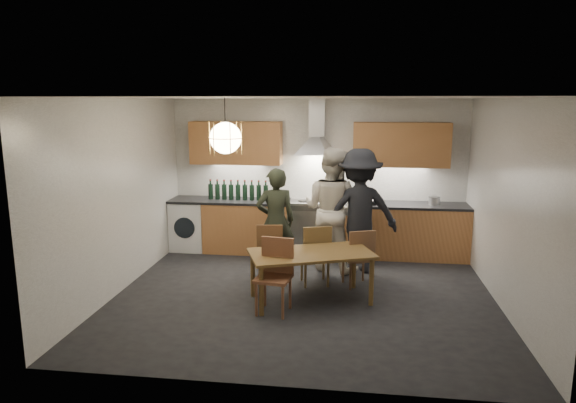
# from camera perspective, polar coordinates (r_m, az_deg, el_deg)

# --- Properties ---
(ground) EXTENTS (5.00, 5.00, 0.00)m
(ground) POSITION_cam_1_polar(r_m,az_deg,el_deg) (6.99, 1.77, -10.39)
(ground) COLOR black
(ground) RESTS_ON ground
(room_shell) EXTENTS (5.02, 4.52, 2.61)m
(room_shell) POSITION_cam_1_polar(r_m,az_deg,el_deg) (6.56, 1.85, 3.62)
(room_shell) COLOR white
(room_shell) RESTS_ON ground
(counter_run) EXTENTS (5.00, 0.62, 0.90)m
(counter_run) POSITION_cam_1_polar(r_m,az_deg,el_deg) (8.70, 3.21, -2.94)
(counter_run) COLOR tan
(counter_run) RESTS_ON ground
(range_stove) EXTENTS (0.90, 0.60, 0.92)m
(range_stove) POSITION_cam_1_polar(r_m,az_deg,el_deg) (8.70, 3.05, -2.99)
(range_stove) COLOR silver
(range_stove) RESTS_ON ground
(wall_fixtures) EXTENTS (4.30, 0.54, 1.10)m
(wall_fixtures) POSITION_cam_1_polar(r_m,az_deg,el_deg) (8.59, 3.21, 6.50)
(wall_fixtures) COLOR #C8864C
(wall_fixtures) RESTS_ON ground
(pendant_lamp) EXTENTS (0.43, 0.43, 0.70)m
(pendant_lamp) POSITION_cam_1_polar(r_m,az_deg,el_deg) (6.59, -6.96, 7.02)
(pendant_lamp) COLOR black
(pendant_lamp) RESTS_ON ground
(dining_table) EXTENTS (1.73, 1.27, 0.66)m
(dining_table) POSITION_cam_1_polar(r_m,az_deg,el_deg) (6.63, 2.57, -6.28)
(dining_table) COLOR brown
(dining_table) RESTS_ON ground
(chair_back_left) EXTENTS (0.42, 0.42, 0.83)m
(chair_back_left) POSITION_cam_1_polar(r_m,az_deg,el_deg) (7.49, -2.03, -5.09)
(chair_back_left) COLOR brown
(chair_back_left) RESTS_ON ground
(chair_back_mid) EXTENTS (0.48, 0.48, 0.88)m
(chair_back_mid) POSITION_cam_1_polar(r_m,az_deg,el_deg) (7.19, 3.13, -5.55)
(chair_back_mid) COLOR brown
(chair_back_mid) RESTS_ON ground
(chair_back_right) EXTENTS (0.48, 0.48, 0.83)m
(chair_back_right) POSITION_cam_1_polar(r_m,az_deg,el_deg) (7.19, 7.95, -5.84)
(chair_back_right) COLOR brown
(chair_back_right) RESTS_ON ground
(chair_front) EXTENTS (0.46, 0.46, 0.91)m
(chair_front) POSITION_cam_1_polar(r_m,az_deg,el_deg) (6.36, -1.41, -7.60)
(chair_front) COLOR brown
(chair_front) RESTS_ON ground
(person_left) EXTENTS (0.67, 0.55, 1.60)m
(person_left) POSITION_cam_1_polar(r_m,az_deg,el_deg) (7.64, -1.38, -2.22)
(person_left) COLOR black
(person_left) RESTS_ON ground
(person_mid) EXTENTS (1.13, 1.02, 1.88)m
(person_mid) POSITION_cam_1_polar(r_m,az_deg,el_deg) (7.82, 4.83, -0.87)
(person_mid) COLOR beige
(person_mid) RESTS_ON ground
(person_right) EXTENTS (1.33, 0.94, 1.88)m
(person_right) POSITION_cam_1_polar(r_m,az_deg,el_deg) (7.76, 7.86, -1.07)
(person_right) COLOR black
(person_right) RESTS_ON ground
(mixing_bowl) EXTENTS (0.44, 0.44, 0.08)m
(mixing_bowl) POSITION_cam_1_polar(r_m,az_deg,el_deg) (8.55, 9.21, 0.05)
(mixing_bowl) COLOR silver
(mixing_bowl) RESTS_ON counter_run
(stock_pot) EXTENTS (0.18, 0.18, 0.12)m
(stock_pot) POSITION_cam_1_polar(r_m,az_deg,el_deg) (8.68, 15.93, 0.07)
(stock_pot) COLOR #B4B5B8
(stock_pot) RESTS_ON counter_run
(wine_bottles) EXTENTS (1.04, 0.08, 0.34)m
(wine_bottles) POSITION_cam_1_polar(r_m,az_deg,el_deg) (8.78, -5.58, 1.28)
(wine_bottles) COLOR black
(wine_bottles) RESTS_ON counter_run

